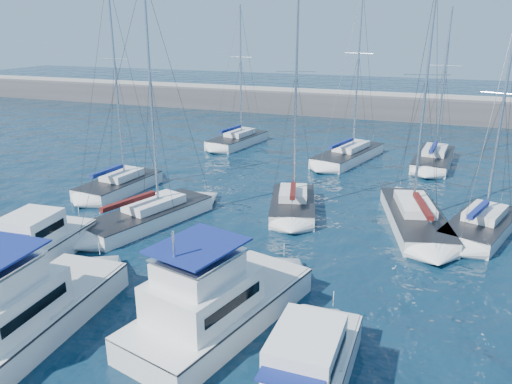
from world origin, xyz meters
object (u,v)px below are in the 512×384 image
(motor_yacht_port_inner, at_px, (20,313))
(sailboat_mid_c, at_px, (293,204))
(sailboat_mid_a, at_px, (119,185))
(sailboat_back_a, at_px, (238,140))
(sailboat_mid_e, at_px, (481,226))
(sailboat_mid_b, at_px, (149,216))
(sailboat_mid_d, at_px, (415,218))
(motor_yacht_port_outer, at_px, (41,243))
(sailboat_back_b, at_px, (348,155))
(motor_yacht_stbd_inner, at_px, (215,305))
(motor_yacht_stbd_outer, at_px, (309,369))
(sailboat_back_c, at_px, (434,159))

(motor_yacht_port_inner, distance_m, sailboat_mid_c, 19.16)
(sailboat_mid_a, relative_size, sailboat_back_a, 1.09)
(sailboat_mid_c, xyz_separation_m, sailboat_mid_e, (12.09, 0.43, -0.03))
(sailboat_mid_b, height_order, sailboat_mid_e, sailboat_mid_b)
(sailboat_mid_a, xyz_separation_m, sailboat_mid_d, (22.12, 0.75, -0.04))
(motor_yacht_port_outer, bearing_deg, sailboat_mid_a, 99.96)
(sailboat_mid_b, distance_m, sailboat_mid_e, 21.15)
(sailboat_mid_a, relative_size, sailboat_mid_c, 1.05)
(motor_yacht_port_outer, distance_m, sailboat_mid_a, 11.83)
(sailboat_back_b, bearing_deg, sailboat_back_a, -174.82)
(motor_yacht_port_outer, distance_m, sailboat_back_a, 29.42)
(sailboat_mid_b, bearing_deg, motor_yacht_stbd_inner, -28.53)
(motor_yacht_stbd_inner, xyz_separation_m, sailboat_mid_d, (7.33, 15.08, -0.62))
(sailboat_mid_a, distance_m, sailboat_mid_d, 22.13)
(motor_yacht_port_outer, xyz_separation_m, sailboat_mid_a, (-2.86, 11.47, -0.39))
(sailboat_mid_b, bearing_deg, motor_yacht_port_inner, -64.38)
(motor_yacht_port_outer, distance_m, sailboat_back_b, 29.76)
(motor_yacht_port_outer, height_order, sailboat_mid_c, sailboat_mid_c)
(sailboat_mid_e, xyz_separation_m, sailboat_back_a, (-23.43, 17.18, 0.01))
(motor_yacht_port_inner, xyz_separation_m, sailboat_mid_e, (18.55, 18.46, -0.62))
(sailboat_back_a, distance_m, sailboat_back_b, 12.65)
(motor_yacht_stbd_outer, xyz_separation_m, sailboat_back_b, (-4.44, 32.37, -0.43))
(sailboat_mid_c, bearing_deg, motor_yacht_stbd_outer, -86.79)
(sailboat_back_a, bearing_deg, sailboat_mid_a, -87.72)
(motor_yacht_stbd_inner, relative_size, sailboat_back_b, 0.63)
(sailboat_mid_e, bearing_deg, motor_yacht_stbd_outer, -91.72)
(sailboat_mid_b, xyz_separation_m, sailboat_back_c, (17.11, 21.73, -0.01))
(motor_yacht_port_outer, bearing_deg, sailboat_mid_d, 28.35)
(sailboat_back_b, bearing_deg, motor_yacht_port_inner, -87.20)
(sailboat_mid_d, relative_size, sailboat_back_c, 1.07)
(motor_yacht_stbd_outer, height_order, sailboat_back_b, sailboat_back_b)
(motor_yacht_stbd_outer, relative_size, sailboat_back_c, 0.47)
(motor_yacht_stbd_inner, bearing_deg, sailboat_back_a, 125.24)
(sailboat_mid_b, relative_size, sailboat_mid_e, 1.13)
(motor_yacht_port_outer, height_order, motor_yacht_stbd_outer, same)
(sailboat_back_c, bearing_deg, sailboat_back_a, -178.25)
(sailboat_back_c, bearing_deg, sailboat_mid_b, -123.29)
(sailboat_mid_a, bearing_deg, sailboat_back_c, 42.70)
(motor_yacht_port_inner, relative_size, sailboat_mid_d, 0.64)
(motor_yacht_stbd_outer, distance_m, sailboat_mid_c, 17.92)
(sailboat_mid_d, distance_m, sailboat_mid_e, 3.96)
(sailboat_back_a, bearing_deg, motor_yacht_stbd_outer, -53.36)
(motor_yacht_port_inner, relative_size, sailboat_mid_c, 0.64)
(sailboat_mid_a, distance_m, sailboat_back_c, 28.35)
(sailboat_mid_a, distance_m, sailboat_back_b, 21.75)
(sailboat_mid_a, distance_m, sailboat_back_a, 18.14)
(motor_yacht_port_outer, distance_m, motor_yacht_stbd_inner, 12.26)
(motor_yacht_stbd_inner, height_order, sailboat_mid_e, sailboat_mid_e)
(motor_yacht_port_outer, height_order, sailboat_back_a, sailboat_back_a)
(sailboat_back_b, bearing_deg, motor_yacht_port_outer, -98.68)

